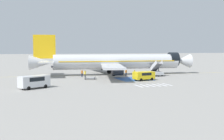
{
  "coord_description": "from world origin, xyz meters",
  "views": [
    {
      "loc": [
        -21.78,
        -63.68,
        6.76
      ],
      "look_at": [
        -0.98,
        -3.18,
        1.6
      ],
      "focal_mm": 42.0,
      "sensor_mm": 36.0,
      "label": 1
    }
  ],
  "objects_px": {
    "service_van_0": "(144,75)",
    "ground_crew_0": "(126,72)",
    "boarding_stairs_forward": "(156,72)",
    "service_van_1": "(34,81)",
    "baggage_cart": "(90,78)",
    "ground_crew_3": "(82,73)",
    "fuel_tanker": "(66,63)",
    "ground_crew_1": "(134,73)",
    "ground_crew_2": "(85,74)",
    "airliner": "(115,62)"
  },
  "relations": [
    {
      "from": "service_van_1",
      "to": "ground_crew_0",
      "type": "relative_size",
      "value": 3.1
    },
    {
      "from": "service_van_0",
      "to": "baggage_cart",
      "type": "relative_size",
      "value": 1.64
    },
    {
      "from": "service_van_1",
      "to": "baggage_cart",
      "type": "xyz_separation_m",
      "value": [
        12.47,
        10.4,
        -1.05
      ]
    },
    {
      "from": "baggage_cart",
      "to": "ground_crew_0",
      "type": "distance_m",
      "value": 10.9
    },
    {
      "from": "ground_crew_3",
      "to": "airliner",
      "type": "bearing_deg",
      "value": 14.02
    },
    {
      "from": "ground_crew_0",
      "to": "fuel_tanker",
      "type": "bearing_deg",
      "value": -83.72
    },
    {
      "from": "service_van_0",
      "to": "ground_crew_3",
      "type": "bearing_deg",
      "value": -144.58
    },
    {
      "from": "ground_crew_0",
      "to": "boarding_stairs_forward",
      "type": "bearing_deg",
      "value": 153.7
    },
    {
      "from": "baggage_cart",
      "to": "airliner",
      "type": "bearing_deg",
      "value": 150.5
    },
    {
      "from": "ground_crew_0",
      "to": "ground_crew_3",
      "type": "height_order",
      "value": "ground_crew_3"
    },
    {
      "from": "airliner",
      "to": "ground_crew_2",
      "type": "bearing_deg",
      "value": -52.92
    },
    {
      "from": "ground_crew_0",
      "to": "ground_crew_2",
      "type": "height_order",
      "value": "ground_crew_2"
    },
    {
      "from": "fuel_tanker",
      "to": "ground_crew_0",
      "type": "distance_m",
      "value": 30.93
    },
    {
      "from": "boarding_stairs_forward",
      "to": "baggage_cart",
      "type": "bearing_deg",
      "value": -166.3
    },
    {
      "from": "service_van_0",
      "to": "fuel_tanker",
      "type": "bearing_deg",
      "value": -174.18
    },
    {
      "from": "boarding_stairs_forward",
      "to": "ground_crew_3",
      "type": "distance_m",
      "value": 18.71
    },
    {
      "from": "service_van_0",
      "to": "ground_crew_0",
      "type": "distance_m",
      "value": 9.8
    },
    {
      "from": "airliner",
      "to": "ground_crew_0",
      "type": "distance_m",
      "value": 4.83
    },
    {
      "from": "service_van_1",
      "to": "baggage_cart",
      "type": "height_order",
      "value": "service_van_1"
    },
    {
      "from": "airliner",
      "to": "ground_crew_3",
      "type": "bearing_deg",
      "value": -67.74
    },
    {
      "from": "service_van_0",
      "to": "baggage_cart",
      "type": "bearing_deg",
      "value": -129.58
    },
    {
      "from": "ground_crew_2",
      "to": "ground_crew_0",
      "type": "bearing_deg",
      "value": -101.23
    },
    {
      "from": "boarding_stairs_forward",
      "to": "ground_crew_2",
      "type": "xyz_separation_m",
      "value": [
        -18.35,
        0.24,
        0.05
      ]
    },
    {
      "from": "service_van_0",
      "to": "ground_crew_0",
      "type": "xyz_separation_m",
      "value": [
        -0.15,
        9.8,
        -0.12
      ]
    },
    {
      "from": "baggage_cart",
      "to": "ground_crew_2",
      "type": "relative_size",
      "value": 1.64
    },
    {
      "from": "baggage_cart",
      "to": "fuel_tanker",
      "type": "bearing_deg",
      "value": -160.72
    },
    {
      "from": "service_van_1",
      "to": "baggage_cart",
      "type": "bearing_deg",
      "value": 102.43
    },
    {
      "from": "fuel_tanker",
      "to": "baggage_cart",
      "type": "xyz_separation_m",
      "value": [
        0.28,
        -32.89,
        -1.56
      ]
    },
    {
      "from": "fuel_tanker",
      "to": "ground_crew_2",
      "type": "relative_size",
      "value": 5.69
    },
    {
      "from": "fuel_tanker",
      "to": "ground_crew_3",
      "type": "height_order",
      "value": "fuel_tanker"
    },
    {
      "from": "boarding_stairs_forward",
      "to": "ground_crew_0",
      "type": "distance_m",
      "value": 7.72
    },
    {
      "from": "airliner",
      "to": "ground_crew_0",
      "type": "relative_size",
      "value": 24.3
    },
    {
      "from": "boarding_stairs_forward",
      "to": "airliner",
      "type": "bearing_deg",
      "value": 155.31
    },
    {
      "from": "ground_crew_1",
      "to": "baggage_cart",
      "type": "bearing_deg",
      "value": -154.19
    },
    {
      "from": "service_van_1",
      "to": "ground_crew_1",
      "type": "height_order",
      "value": "service_van_1"
    },
    {
      "from": "service_van_0",
      "to": "ground_crew_2",
      "type": "bearing_deg",
      "value": -136.66
    },
    {
      "from": "boarding_stairs_forward",
      "to": "ground_crew_0",
      "type": "bearing_deg",
      "value": 174.19
    },
    {
      "from": "ground_crew_0",
      "to": "service_van_1",
      "type": "bearing_deg",
      "value": 18.54
    },
    {
      "from": "airliner",
      "to": "ground_crew_3",
      "type": "height_order",
      "value": "airliner"
    },
    {
      "from": "ground_crew_0",
      "to": "ground_crew_1",
      "type": "relative_size",
      "value": 1.09
    },
    {
      "from": "boarding_stairs_forward",
      "to": "ground_crew_3",
      "type": "height_order",
      "value": "boarding_stairs_forward"
    },
    {
      "from": "ground_crew_0",
      "to": "airliner",
      "type": "bearing_deg",
      "value": -81.74
    },
    {
      "from": "service_van_0",
      "to": "ground_crew_1",
      "type": "relative_size",
      "value": 2.98
    },
    {
      "from": "boarding_stairs_forward",
      "to": "fuel_tanker",
      "type": "xyz_separation_m",
      "value": [
        -18.01,
        30.8,
        0.83
      ]
    },
    {
      "from": "ground_crew_1",
      "to": "ground_crew_2",
      "type": "distance_m",
      "value": 12.55
    },
    {
      "from": "boarding_stairs_forward",
      "to": "fuel_tanker",
      "type": "relative_size",
      "value": 0.53
    },
    {
      "from": "fuel_tanker",
      "to": "service_van_1",
      "type": "bearing_deg",
      "value": -12.8
    },
    {
      "from": "ground_crew_0",
      "to": "ground_crew_1",
      "type": "bearing_deg",
      "value": 130.38
    },
    {
      "from": "fuel_tanker",
      "to": "ground_crew_2",
      "type": "xyz_separation_m",
      "value": [
        -0.34,
        -30.57,
        -0.78
      ]
    },
    {
      "from": "airliner",
      "to": "ground_crew_3",
      "type": "relative_size",
      "value": 24.27
    }
  ]
}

